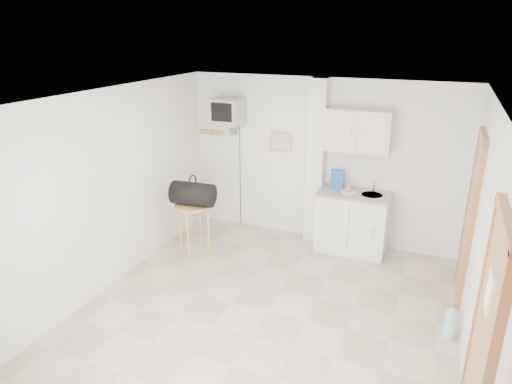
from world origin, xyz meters
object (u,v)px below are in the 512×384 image
at_px(water_bottle, 450,325).
at_px(duffel_bag, 193,194).
at_px(crt_television, 228,112).
at_px(round_table, 193,212).

bearing_deg(water_bottle, duffel_bag, 168.19).
distance_m(crt_television, water_bottle, 4.23).
bearing_deg(water_bottle, round_table, 168.00).
distance_m(round_table, duffel_bag, 0.30).
xyz_separation_m(crt_television, round_table, (-0.12, -0.97, -1.32)).
bearing_deg(crt_television, water_bottle, -26.72).
relative_size(round_table, water_bottle, 2.01).
bearing_deg(round_table, duffel_bag, -41.69).
height_order(crt_television, water_bottle, crt_television).
bearing_deg(duffel_bag, crt_television, 79.51).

